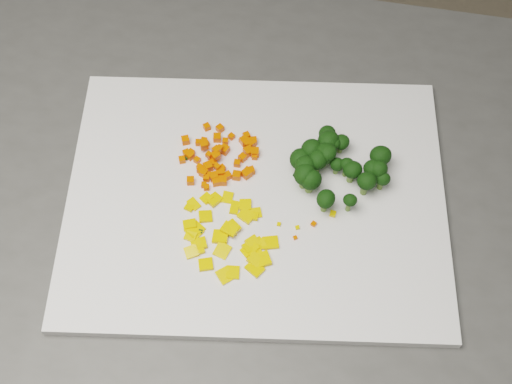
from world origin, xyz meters
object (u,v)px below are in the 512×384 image
(carrot_pile, at_px, (216,150))
(broccoli_pile, at_px, (346,161))
(cutting_board, at_px, (256,199))
(pepper_pile, at_px, (224,230))
(counter_block, at_px, (283,335))

(carrot_pile, bearing_deg, broccoli_pile, 8.33)
(cutting_board, distance_m, carrot_pile, 0.08)
(cutting_board, height_order, carrot_pile, carrot_pile)
(pepper_pile, relative_size, broccoli_pile, 0.97)
(broccoli_pile, bearing_deg, counter_block, -123.00)
(broccoli_pile, bearing_deg, cutting_board, -145.88)
(counter_block, height_order, pepper_pile, pepper_pile)
(carrot_pile, xyz_separation_m, broccoli_pile, (0.16, 0.02, 0.01))
(counter_block, xyz_separation_m, pepper_pile, (-0.07, -0.06, 0.47))
(carrot_pile, relative_size, pepper_pile, 0.86)
(carrot_pile, bearing_deg, counter_block, -20.45)
(carrot_pile, distance_m, broccoli_pile, 0.16)
(cutting_board, bearing_deg, carrot_pile, 147.96)
(pepper_pile, bearing_deg, cutting_board, 70.69)
(counter_block, distance_m, cutting_board, 0.46)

